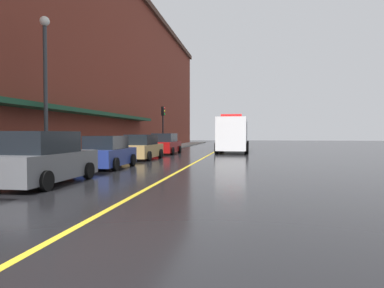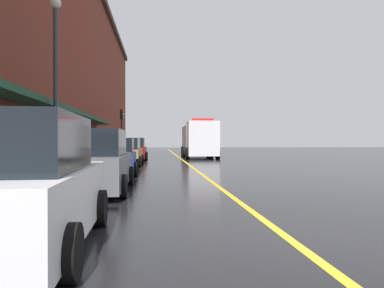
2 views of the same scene
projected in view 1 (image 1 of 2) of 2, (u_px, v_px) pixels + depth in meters
ground_plane at (212, 153)px, 30.26m from camera, size 112.00×112.00×0.00m
sidewalk_left at (145, 152)px, 31.28m from camera, size 2.40×70.00×0.15m
lane_center_stripe at (212, 153)px, 30.26m from camera, size 0.16×70.00×0.01m
brick_building_left at (65, 67)px, 31.25m from camera, size 13.44×64.00×15.75m
parked_car_1 at (44, 159)px, 11.93m from camera, size 2.10×4.68×1.85m
parked_car_2 at (108, 153)px, 17.36m from camera, size 2.05×4.27×1.65m
parked_car_3 at (142, 148)px, 23.11m from camera, size 2.06×4.42×1.70m
parked_car_4 at (165, 144)px, 29.26m from camera, size 2.12×4.62×1.77m
box_truck at (233, 135)px, 32.07m from camera, size 2.90×8.46×3.40m
parking_meter_0 at (136, 143)px, 26.14m from camera, size 0.14×0.18×1.33m
parking_meter_1 at (144, 142)px, 28.13m from camera, size 0.14×0.18×1.33m
street_lamp_left at (45, 76)px, 15.50m from camera, size 0.44×0.44×6.94m
traffic_light_near at (163, 120)px, 34.11m from camera, size 0.38×0.36×4.30m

